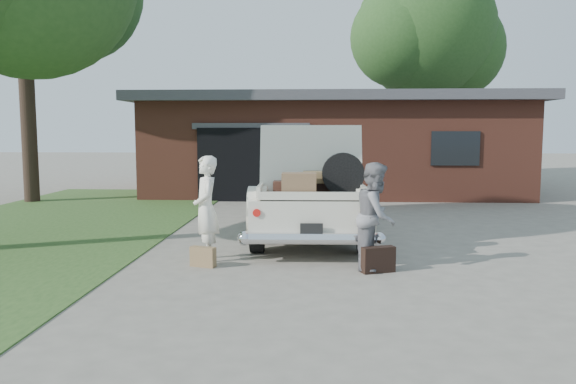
{
  "coord_description": "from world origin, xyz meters",
  "views": [
    {
      "loc": [
        0.49,
        -8.66,
        2.12
      ],
      "look_at": [
        0.0,
        0.6,
        1.1
      ],
      "focal_mm": 35.0,
      "sensor_mm": 36.0,
      "label": 1
    }
  ],
  "objects": [
    {
      "name": "suitcase_left",
      "position": [
        -1.29,
        -0.16,
        0.16
      ],
      "size": [
        0.43,
        0.25,
        0.32
      ],
      "primitive_type": "cube",
      "rotation": [
        0.0,
        0.0,
        -0.32
      ],
      "color": "#93734B",
      "rests_on": "ground"
    },
    {
      "name": "grass_strip",
      "position": [
        -5.5,
        3.0,
        0.01
      ],
      "size": [
        6.0,
        16.0,
        0.02
      ],
      "primitive_type": "cube",
      "color": "#2D4C1E",
      "rests_on": "ground"
    },
    {
      "name": "sedan",
      "position": [
        0.34,
        2.69,
        0.8
      ],
      "size": [
        2.25,
        5.48,
        2.21
      ],
      "rotation": [
        0.0,
        0.0,
        0.02
      ],
      "color": "beige",
      "rests_on": "ground"
    },
    {
      "name": "tree_right",
      "position": [
        5.24,
        16.7,
        6.23
      ],
      "size": [
        6.92,
        6.02,
        9.52
      ],
      "color": "#38281E",
      "rests_on": "ground"
    },
    {
      "name": "suitcase_right",
      "position": [
        1.41,
        -0.37,
        0.2
      ],
      "size": [
        0.53,
        0.33,
        0.39
      ],
      "primitive_type": "cube",
      "rotation": [
        0.0,
        0.0,
        0.36
      ],
      "color": "black",
      "rests_on": "ground"
    },
    {
      "name": "woman_left",
      "position": [
        -1.32,
        0.27,
        0.86
      ],
      "size": [
        0.59,
        0.72,
        1.71
      ],
      "primitive_type": "imported",
      "rotation": [
        0.0,
        0.0,
        -1.24
      ],
      "color": "white",
      "rests_on": "ground"
    },
    {
      "name": "ground",
      "position": [
        0.0,
        0.0,
        0.0
      ],
      "size": [
        90.0,
        90.0,
        0.0
      ],
      "primitive_type": "plane",
      "color": "gray",
      "rests_on": "ground"
    },
    {
      "name": "woman_right",
      "position": [
        1.39,
        -0.14,
        0.82
      ],
      "size": [
        0.83,
        0.95,
        1.64
      ],
      "primitive_type": "imported",
      "rotation": [
        0.0,
        0.0,
        1.27
      ],
      "color": "gray",
      "rests_on": "ground"
    },
    {
      "name": "house",
      "position": [
        0.98,
        11.47,
        1.67
      ],
      "size": [
        12.8,
        7.8,
        3.3
      ],
      "color": "brown",
      "rests_on": "ground"
    }
  ]
}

